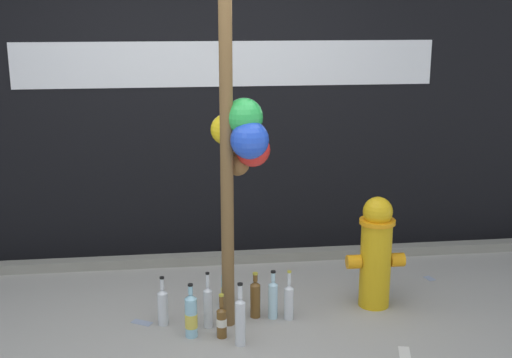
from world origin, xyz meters
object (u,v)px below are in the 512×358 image
Objects in this scene: bottle_1 at (289,301)px; bottle_3 at (226,288)px; fire_hydrant at (376,252)px; bottle_6 at (222,321)px; bottle_7 at (191,316)px; bottle_8 at (273,298)px; bottle_5 at (163,306)px; bottle_0 at (240,320)px; bottle_4 at (255,298)px; bottle_2 at (208,306)px; memorial_post at (238,102)px.

bottle_1 is 0.49m from bottle_3.
fire_hydrant is 1.21m from bottle_6.
bottle_8 is at bearing 19.32° from bottle_7.
bottle_5 is (-0.86, 0.02, 0.00)m from bottle_1.
bottle_0 reaches higher than bottle_5.
bottle_4 is at bearing 164.67° from bottle_1.
bottle_0 is 0.44m from bottle_8.
fire_hydrant is 2.34× the size of bottle_5.
bottle_5 is at bearing -175.37° from fire_hydrant.
bottle_6 is at bearing -133.44° from bottle_4.
fire_hydrant is 1.10m from bottle_3.
bottle_0 is 0.33m from bottle_2.
bottle_4 is (-0.22, 0.06, 0.00)m from bottle_1.
bottle_2 is 0.35m from bottle_4.
bottle_3 is 1.05× the size of bottle_8.
bottle_0 is 1.08× the size of bottle_2.
bottle_1 is (-0.65, -0.14, -0.27)m from fire_hydrant.
bottle_2 is 0.46m from bottle_8.
bottle_0 reaches higher than bottle_1.
bottle_3 is at bearing 146.27° from bottle_1.
bottle_0 is 1.22× the size of bottle_5.
memorial_post reaches higher than bottle_4.
memorial_post is 8.80× the size of bottle_4.
memorial_post is at bearing -151.75° from bottle_4.
bottle_7 is (-0.31, 0.15, -0.03)m from bottle_0.
bottle_0 is 0.41m from bottle_4.
fire_hydrant is at bearing 24.68° from bottle_0.
memorial_post is 1.40m from bottle_3.
bottle_6 is (-0.13, -0.20, -1.39)m from memorial_post.
fire_hydrant is 2.69× the size of bottle_6.
memorial_post is 1.37m from bottle_0.
bottle_0 is 0.60m from bottle_3.
bottle_1 is (0.34, 0.00, -1.37)m from memorial_post.
bottle_0 reaches higher than bottle_4.
bottle_7 is (-0.45, -0.23, 0.00)m from bottle_4.
bottle_7 is (-0.26, -0.44, 0.01)m from bottle_3.
bottle_3 is 0.51m from bottle_5.
bottle_3 is at bearing 59.08° from bottle_7.
fire_hydrant is 2.22× the size of bottle_3.
bottle_6 is at bearing -147.75° from bottle_8.
bottle_5 is (-1.50, -0.12, -0.27)m from fire_hydrant.
bottle_3 is at bearing 29.15° from bottle_5.
bottle_4 is 1.08× the size of bottle_6.
fire_hydrant is 1.92× the size of bottle_0.
bottle_1 is 1.02× the size of bottle_8.
bottle_5 reaches higher than bottle_6.
bottle_4 is 0.63m from bottle_5.
bottle_0 is at bearing -110.41° from bottle_4.
bottle_8 reaches higher than bottle_5.
bottle_0 is at bearing -86.11° from bottle_3.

